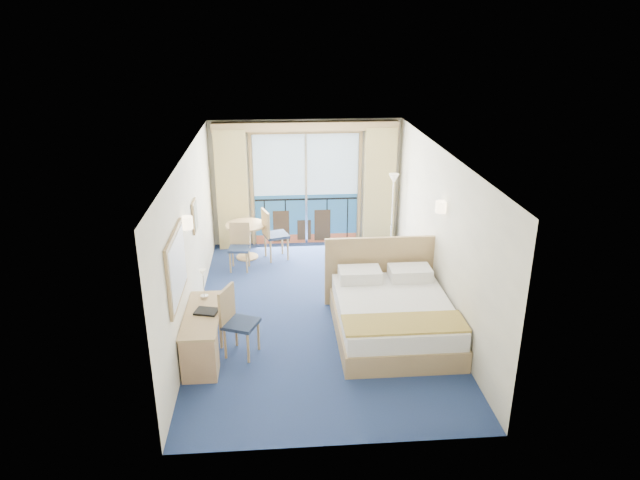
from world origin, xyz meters
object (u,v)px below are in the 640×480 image
(bed, at_px, (392,314))
(desk, at_px, (200,347))
(round_table, at_px, (246,232))
(table_chair_b, at_px, (239,243))
(table_chair_a, at_px, (272,232))
(desk_chair, at_px, (235,317))
(nightstand, at_px, (413,277))
(floor_lamp, at_px, (393,193))
(armchair, at_px, (382,261))

(bed, bearing_deg, desk, -164.18)
(round_table, height_order, table_chair_b, table_chair_b)
(round_table, distance_m, table_chair_a, 0.53)
(desk_chair, bearing_deg, nightstand, -37.16)
(floor_lamp, xyz_separation_m, desk, (-3.49, -4.15, -0.90))
(bed, height_order, desk_chair, bed)
(floor_lamp, bearing_deg, table_chair_b, -168.82)
(desk_chair, xyz_separation_m, table_chair_a, (0.53, 3.53, 0.01))
(floor_lamp, height_order, table_chair_b, floor_lamp)
(bed, xyz_separation_m, table_chair_b, (-2.48, 2.73, 0.18))
(armchair, bearing_deg, desk, 13.89)
(round_table, bearing_deg, nightstand, -31.66)
(nightstand, xyz_separation_m, desk, (-3.49, -2.19, 0.08))
(desk, bearing_deg, bed, 15.82)
(round_table, bearing_deg, table_chair_a, -11.34)
(desk_chair, bearing_deg, table_chair_a, 14.02)
(floor_lamp, distance_m, table_chair_a, 2.60)
(armchair, xyz_separation_m, desk_chair, (-2.60, -2.48, 0.26))
(desk, distance_m, table_chair_a, 4.08)
(round_table, relative_size, table_chair_b, 0.88)
(table_chair_a, bearing_deg, armchair, -134.28)
(table_chair_a, bearing_deg, table_chair_b, 106.26)
(nightstand, distance_m, table_chair_b, 3.41)
(bed, distance_m, nightstand, 1.53)
(desk_chair, distance_m, round_table, 3.64)
(table_chair_a, xyz_separation_m, table_chair_b, (-0.63, -0.42, -0.07))
(armchair, bearing_deg, round_table, -53.65)
(floor_lamp, height_order, desk, floor_lamp)
(desk, height_order, desk_chair, desk_chair)
(floor_lamp, distance_m, round_table, 3.10)
(armchair, distance_m, table_chair_a, 2.33)
(desk, bearing_deg, round_table, 83.41)
(bed, distance_m, desk, 2.96)
(bed, xyz_separation_m, armchair, (0.21, 2.10, -0.01))
(desk, bearing_deg, armchair, 43.52)
(floor_lamp, relative_size, desk_chair, 1.62)
(round_table, bearing_deg, bed, -53.84)
(nightstand, height_order, armchair, armchair)
(desk, height_order, table_chair_b, table_chair_b)
(bed, bearing_deg, table_chair_b, 132.35)
(table_chair_b, bearing_deg, nightstand, -18.18)
(desk, bearing_deg, floor_lamp, 49.97)
(bed, height_order, desk, bed)
(nightstand, height_order, round_table, round_table)
(desk_chair, height_order, table_chair_b, desk_chair)
(armchair, height_order, floor_lamp, floor_lamp)
(nightstand, height_order, table_chair_b, table_chair_b)
(desk, distance_m, desk_chair, 0.66)
(armchair, xyz_separation_m, table_chair_a, (-2.07, 1.05, 0.26))
(round_table, bearing_deg, desk, -96.59)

